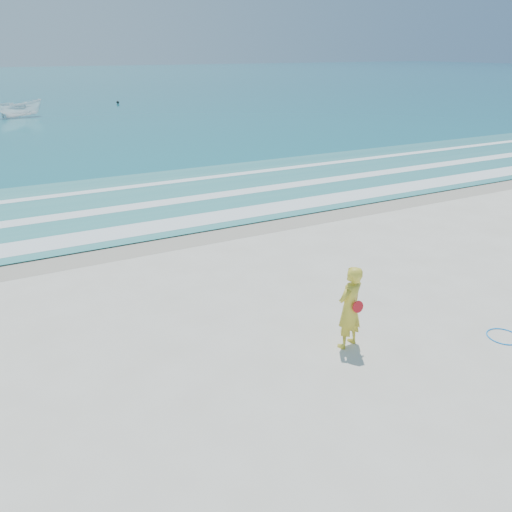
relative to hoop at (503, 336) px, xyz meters
name	(u,v)px	position (x,y,z in m)	size (l,w,h in m)	color
ground	(330,367)	(-4.27, 0.90, -0.01)	(400.00, 400.00, 0.00)	silver
wet_sand	(184,236)	(-4.27, 9.90, -0.01)	(400.00, 2.40, 0.00)	#B2A893
ocean	(13,83)	(-4.27, 105.90, 0.01)	(400.00, 190.00, 0.04)	#19727F
shallow	(145,200)	(-4.27, 14.90, 0.03)	(400.00, 10.00, 0.01)	#59B7AD
foam_near	(172,224)	(-4.27, 11.20, 0.04)	(400.00, 1.40, 0.01)	white
foam_mid	(150,204)	(-4.27, 14.10, 0.04)	(400.00, 0.90, 0.01)	white
foam_far	(131,187)	(-4.27, 17.40, 0.04)	(400.00, 0.60, 0.01)	white
hoop	(503,336)	(0.00, 0.00, 0.00)	(0.74, 0.74, 0.03)	#0E91FF
boat	(21,109)	(-6.86, 48.46, 0.82)	(1.55, 4.13, 1.59)	white
buoy	(118,102)	(4.38, 56.85, 0.20)	(0.34, 0.34, 0.34)	black
woman	(350,307)	(-3.46, 1.41, 0.96)	(0.81, 0.65, 1.94)	gold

